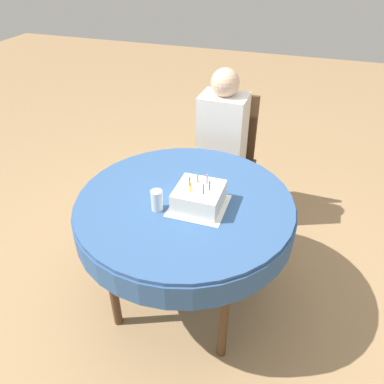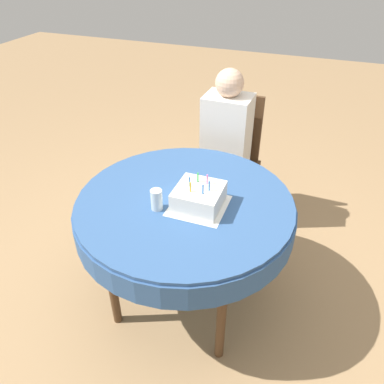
{
  "view_description": "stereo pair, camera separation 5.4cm",
  "coord_description": "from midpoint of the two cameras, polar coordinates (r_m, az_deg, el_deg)",
  "views": [
    {
      "loc": [
        0.54,
        -1.51,
        1.93
      ],
      "look_at": [
        0.04,
        -0.01,
        0.83
      ],
      "focal_mm": 35.0,
      "sensor_mm": 36.0,
      "label": 1
    },
    {
      "loc": [
        0.59,
        -1.49,
        1.93
      ],
      "look_at": [
        0.04,
        -0.01,
        0.83
      ],
      "focal_mm": 35.0,
      "sensor_mm": 36.0,
      "label": 2
    }
  ],
  "objects": [
    {
      "name": "ground_plane",
      "position": [
        2.51,
        -0.27,
        -15.42
      ],
      "size": [
        12.0,
        12.0,
        0.0
      ],
      "primitive_type": "plane",
      "color": "#A37F56"
    },
    {
      "name": "dining_table",
      "position": [
        2.04,
        -0.32,
        -3.22
      ],
      "size": [
        1.18,
        1.18,
        0.76
      ],
      "color": "#335689",
      "rests_on": "ground_plane"
    },
    {
      "name": "chair",
      "position": [
        2.89,
        6.09,
        5.33
      ],
      "size": [
        0.47,
        0.47,
        0.97
      ],
      "rotation": [
        0.0,
        0.0,
        -0.02
      ],
      "color": "#4C331E",
      "rests_on": "ground_plane"
    },
    {
      "name": "person",
      "position": [
        2.7,
        5.7,
        8.12
      ],
      "size": [
        0.33,
        0.35,
        1.21
      ],
      "rotation": [
        0.0,
        0.0,
        -0.02
      ],
      "color": "#DBB293",
      "rests_on": "ground_plane"
    },
    {
      "name": "napkin",
      "position": [
        1.94,
        1.82,
        -2.1
      ],
      "size": [
        0.28,
        0.28,
        0.0
      ],
      "color": "white",
      "rests_on": "dining_table"
    },
    {
      "name": "birthday_cake",
      "position": [
        1.91,
        1.85,
        -0.76
      ],
      "size": [
        0.23,
        0.23,
        0.16
      ],
      "color": "white",
      "rests_on": "dining_table"
    },
    {
      "name": "drinking_glass",
      "position": [
        1.89,
        -4.61,
        -1.17
      ],
      "size": [
        0.06,
        0.06,
        0.11
      ],
      "color": "silver",
      "rests_on": "dining_table"
    }
  ]
}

